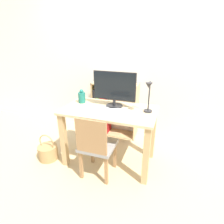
{
  "coord_description": "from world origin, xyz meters",
  "views": [
    {
      "loc": [
        0.73,
        -2.05,
        1.65
      ],
      "look_at": [
        0.0,
        0.1,
        0.7
      ],
      "focal_mm": 30.0,
      "sensor_mm": 36.0,
      "label": 1
    }
  ],
  "objects_px": {
    "keyboard": "(113,110)",
    "basket": "(48,152)",
    "chair": "(96,145)",
    "bookshelf": "(107,111)",
    "vase": "(82,97)",
    "monitor": "(114,88)",
    "desk_lamp": "(149,95)"
  },
  "relations": [
    {
      "from": "monitor",
      "to": "vase",
      "type": "xyz_separation_m",
      "value": [
        -0.47,
        -0.0,
        -0.17
      ]
    },
    {
      "from": "vase",
      "to": "basket",
      "type": "height_order",
      "value": "vase"
    },
    {
      "from": "vase",
      "to": "keyboard",
      "type": "bearing_deg",
      "value": -16.02
    },
    {
      "from": "monitor",
      "to": "desk_lamp",
      "type": "distance_m",
      "value": 0.45
    },
    {
      "from": "monitor",
      "to": "keyboard",
      "type": "relative_size",
      "value": 1.32
    },
    {
      "from": "keyboard",
      "to": "vase",
      "type": "xyz_separation_m",
      "value": [
        -0.49,
        0.14,
        0.07
      ]
    },
    {
      "from": "chair",
      "to": "basket",
      "type": "relative_size",
      "value": 2.14
    },
    {
      "from": "vase",
      "to": "monitor",
      "type": "bearing_deg",
      "value": 0.22
    },
    {
      "from": "vase",
      "to": "chair",
      "type": "height_order",
      "value": "vase"
    },
    {
      "from": "keyboard",
      "to": "chair",
      "type": "bearing_deg",
      "value": -108.11
    },
    {
      "from": "keyboard",
      "to": "bookshelf",
      "type": "bearing_deg",
      "value": 114.77
    },
    {
      "from": "chair",
      "to": "bookshelf",
      "type": "distance_m",
      "value": 1.13
    },
    {
      "from": "monitor",
      "to": "bookshelf",
      "type": "xyz_separation_m",
      "value": [
        -0.33,
        0.64,
        -0.61
      ]
    },
    {
      "from": "desk_lamp",
      "to": "bookshelf",
      "type": "xyz_separation_m",
      "value": [
        -0.78,
        0.74,
        -0.6
      ]
    },
    {
      "from": "bookshelf",
      "to": "basket",
      "type": "distance_m",
      "value": 1.17
    },
    {
      "from": "keyboard",
      "to": "chair",
      "type": "distance_m",
      "value": 0.47
    },
    {
      "from": "monitor",
      "to": "keyboard",
      "type": "bearing_deg",
      "value": -78.86
    },
    {
      "from": "basket",
      "to": "keyboard",
      "type": "bearing_deg",
      "value": 13.71
    },
    {
      "from": "monitor",
      "to": "vase",
      "type": "distance_m",
      "value": 0.5
    },
    {
      "from": "keyboard",
      "to": "basket",
      "type": "height_order",
      "value": "keyboard"
    },
    {
      "from": "keyboard",
      "to": "desk_lamp",
      "type": "bearing_deg",
      "value": 6.49
    },
    {
      "from": "monitor",
      "to": "basket",
      "type": "distance_m",
      "value": 1.31
    },
    {
      "from": "chair",
      "to": "bookshelf",
      "type": "bearing_deg",
      "value": 95.64
    },
    {
      "from": "monitor",
      "to": "desk_lamp",
      "type": "bearing_deg",
      "value": -12.29
    },
    {
      "from": "chair",
      "to": "basket",
      "type": "xyz_separation_m",
      "value": [
        -0.79,
        0.09,
        -0.33
      ]
    },
    {
      "from": "bookshelf",
      "to": "basket",
      "type": "xyz_separation_m",
      "value": [
        -0.53,
        -1.0,
        -0.3
      ]
    },
    {
      "from": "chair",
      "to": "basket",
      "type": "height_order",
      "value": "chair"
    },
    {
      "from": "keyboard",
      "to": "desk_lamp",
      "type": "distance_m",
      "value": 0.47
    },
    {
      "from": "keyboard",
      "to": "bookshelf",
      "type": "height_order",
      "value": "bookshelf"
    },
    {
      "from": "desk_lamp",
      "to": "bookshelf",
      "type": "height_order",
      "value": "desk_lamp"
    },
    {
      "from": "monitor",
      "to": "bookshelf",
      "type": "height_order",
      "value": "monitor"
    },
    {
      "from": "keyboard",
      "to": "basket",
      "type": "distance_m",
      "value": 1.14
    }
  ]
}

